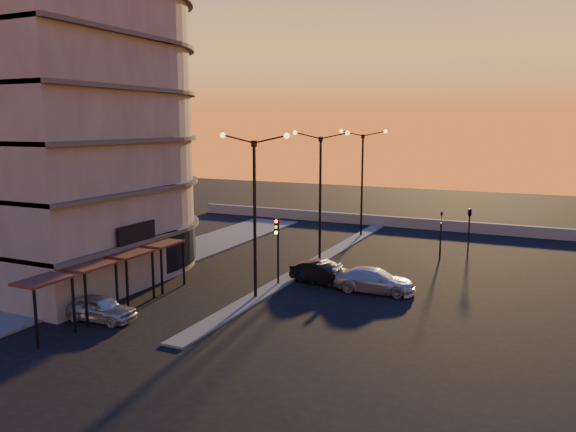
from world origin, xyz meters
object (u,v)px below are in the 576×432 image
Objects in this scene: car_sedan at (324,273)px; car_wagon at (375,280)px; car_hatchback at (100,308)px; traffic_light_main at (277,240)px; streetlamp_mid at (320,185)px.

car_sedan is 0.88× the size of car_wagon.
car_hatchback is at bearing 154.10° from car_sedan.
traffic_light_main is at bearing 133.19° from car_sedan.
traffic_light_main is 3.67m from car_sedan.
car_hatchback is 0.80× the size of car_wagon.
streetlamp_mid is 2.21× the size of car_sedan.
car_sedan reaches higher than car_hatchback.
streetlamp_mid is 2.45× the size of car_hatchback.
traffic_light_main reaches higher than car_wagon.
car_sedan is at bearing -39.82° from car_hatchback.
streetlamp_mid reaches higher than car_wagon.
car_sedan is (2.46, -5.50, -4.88)m from streetlamp_mid.
car_wagon is at bearing 12.50° from traffic_light_main.
car_sedan is (2.46, 1.62, -2.18)m from traffic_light_main.
streetlamp_mid reaches higher than car_sedan.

